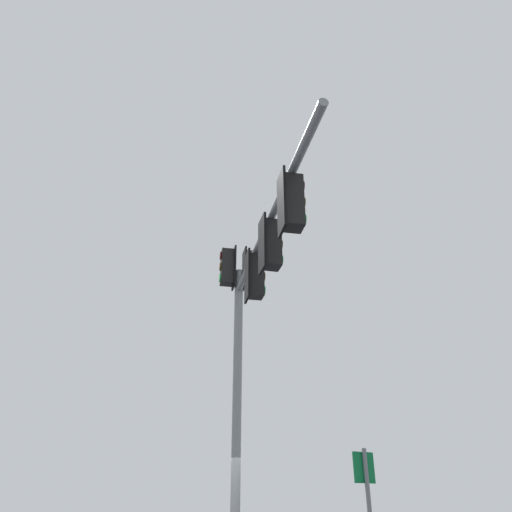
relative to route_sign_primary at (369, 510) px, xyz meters
The scene contains 2 objects.
signal_mast_assembly 4.34m from the route_sign_primary, 31.30° to the left, with size 6.36×2.21×7.33m.
route_sign_primary is the anchor object (origin of this frame).
Camera 1 is at (-9.46, 3.95, 1.55)m, focal length 35.12 mm.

